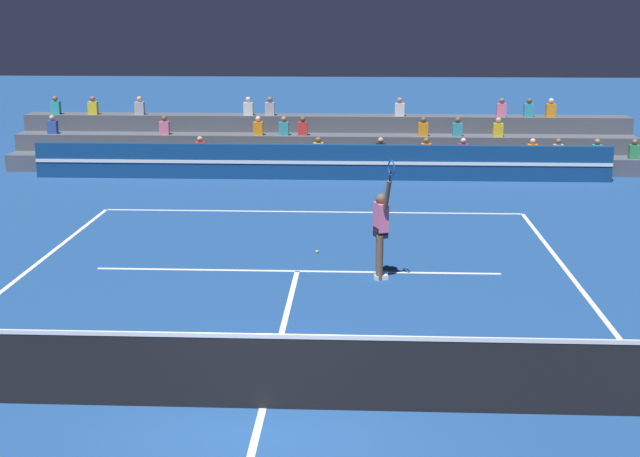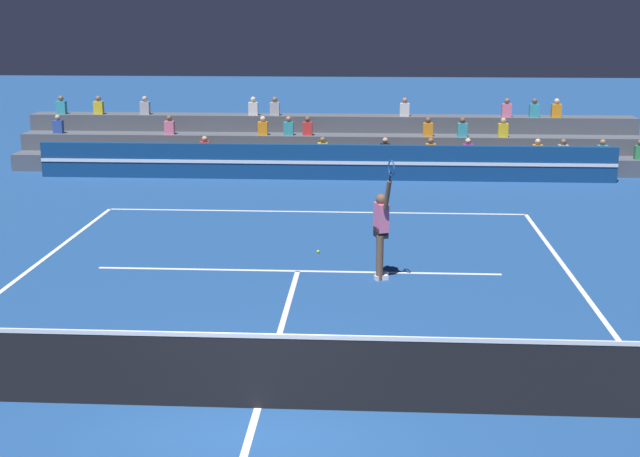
# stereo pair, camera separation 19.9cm
# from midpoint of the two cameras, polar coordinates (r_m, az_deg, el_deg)

# --- Properties ---
(ground_plane) EXTENTS (120.00, 120.00, 0.00)m
(ground_plane) POSITION_cam_midpoint_polar(r_m,az_deg,el_deg) (12.19, -4.16, -11.41)
(ground_plane) COLOR navy
(court_lines) EXTENTS (11.10, 23.90, 0.01)m
(court_lines) POSITION_cam_midpoint_polar(r_m,az_deg,el_deg) (12.19, -4.16, -11.39)
(court_lines) COLOR white
(court_lines) RESTS_ON ground
(tennis_net) EXTENTS (12.00, 0.10, 1.10)m
(tennis_net) POSITION_cam_midpoint_polar(r_m,az_deg,el_deg) (11.97, -4.21, -9.05)
(tennis_net) COLOR slate
(tennis_net) RESTS_ON ground
(sponsor_banner_wall) EXTENTS (18.00, 0.26, 1.10)m
(sponsor_banner_wall) POSITION_cam_midpoint_polar(r_m,az_deg,el_deg) (27.89, -0.18, 4.28)
(sponsor_banner_wall) COLOR navy
(sponsor_banner_wall) RESTS_ON ground
(bleacher_stand) EXTENTS (20.75, 2.85, 2.28)m
(bleacher_stand) POSITION_cam_midpoint_polar(r_m,az_deg,el_deg) (30.37, 0.09, 5.27)
(bleacher_stand) COLOR #4C515B
(bleacher_stand) RESTS_ON ground
(tennis_player) EXTENTS (0.41, 0.91, 2.49)m
(tennis_player) POSITION_cam_midpoint_polar(r_m,az_deg,el_deg) (17.49, 3.58, -0.08)
(tennis_player) COLOR brown
(tennis_player) RESTS_ON ground
(tennis_ball) EXTENTS (0.07, 0.07, 0.07)m
(tennis_ball) POSITION_cam_midpoint_polar(r_m,az_deg,el_deg) (19.50, -0.49, -1.49)
(tennis_ball) COLOR #C6DB33
(tennis_ball) RESTS_ON ground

